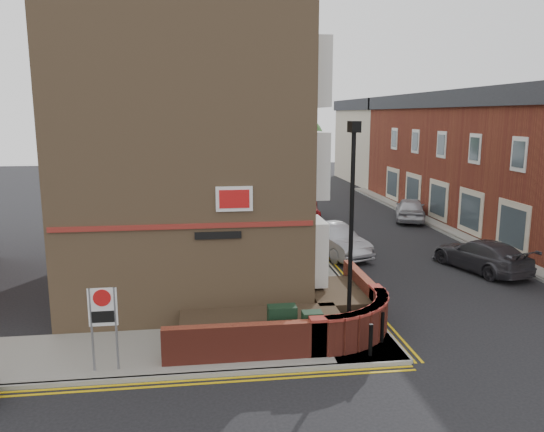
{
  "coord_description": "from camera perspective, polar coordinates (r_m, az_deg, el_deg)",
  "views": [
    {
      "loc": [
        -2.43,
        -12.62,
        6.59
      ],
      "look_at": [
        -0.23,
        4.0,
        3.37
      ],
      "focal_mm": 35.0,
      "sensor_mm": 36.0,
      "label": 1
    }
  ],
  "objects": [
    {
      "name": "corner_building",
      "position": [
        20.63,
        -8.82,
        9.73
      ],
      "size": [
        8.95,
        10.4,
        13.6
      ],
      "color": "#8E6D4B",
      "rests_on": "ground"
    },
    {
      "name": "utility_cabinet_small",
      "position": [
        15.14,
        4.33,
        -12.19
      ],
      "size": [
        0.55,
        0.4,
        1.1
      ],
      "primitive_type": "cube",
      "color": "black",
      "rests_on": "pavement_corner"
    },
    {
      "name": "kerb_side",
      "position": [
        14.25,
        -11.48,
        -16.64
      ],
      "size": [
        13.0,
        0.15,
        0.12
      ],
      "primitive_type": "cube",
      "color": "gray",
      "rests_on": "ground"
    },
    {
      "name": "utility_cabinet_large",
      "position": [
        15.25,
        1.09,
        -11.76
      ],
      "size": [
        0.8,
        0.45,
        1.2
      ],
      "primitive_type": "cube",
      "color": "black",
      "rests_on": "pavement_corner"
    },
    {
      "name": "kerb_main_near",
      "position": [
        29.85,
        3.12,
        -1.78
      ],
      "size": [
        0.15,
        32.0,
        0.12
      ],
      "primitive_type": "cube",
      "color": "gray",
      "rests_on": "ground"
    },
    {
      "name": "bollard_near",
      "position": [
        15.01,
        10.56,
        -12.97
      ],
      "size": [
        0.11,
        0.11,
        0.9
      ],
      "primitive_type": "cylinder",
      "color": "black",
      "rests_on": "pavement_corner"
    },
    {
      "name": "tree_mid",
      "position": [
        34.97,
        -0.27,
        8.59
      ],
      "size": [
        4.03,
        4.03,
        7.42
      ],
      "color": "#382B1E",
      "rests_on": "pavement_main"
    },
    {
      "name": "kerb_main_far",
      "position": [
        29.65,
        19.62,
        -2.5
      ],
      "size": [
        0.15,
        40.0,
        0.12
      ],
      "primitive_type": "cube",
      "color": "gray",
      "rests_on": "ground"
    },
    {
      "name": "tree_near",
      "position": [
        27.1,
        1.9,
        6.87
      ],
      "size": [
        3.64,
        3.65,
        6.7
      ],
      "color": "#382B1E",
      "rests_on": "pavement_main"
    },
    {
      "name": "bollard_far",
      "position": [
        15.89,
        11.76,
        -11.63
      ],
      "size": [
        0.11,
        0.11,
        0.9
      ],
      "primitive_type": "cylinder",
      "color": "black",
      "rests_on": "pavement_corner"
    },
    {
      "name": "lamppost",
      "position": [
        14.76,
        8.5,
        -1.96
      ],
      "size": [
        0.25,
        0.5,
        6.3
      ],
      "color": "black",
      "rests_on": "pavement_corner"
    },
    {
      "name": "yellow_lines_main",
      "position": [
        29.91,
        3.59,
        -1.87
      ],
      "size": [
        0.28,
        32.0,
        0.01
      ],
      "primitive_type": "cube",
      "color": "gold",
      "rests_on": "ground"
    },
    {
      "name": "far_terrace_cream",
      "position": [
        53.43,
        11.04,
        7.95
      ],
      "size": [
        5.4,
        12.4,
        8.0
      ],
      "color": "beige",
      "rests_on": "ground"
    },
    {
      "name": "pavement_main",
      "position": [
        29.69,
        1.22,
        -1.84
      ],
      "size": [
        2.0,
        32.0,
        0.12
      ],
      "primitive_type": "cube",
      "color": "gray",
      "rests_on": "ground"
    },
    {
      "name": "far_terrace",
      "position": [
        34.21,
        22.26,
        5.79
      ],
      "size": [
        5.4,
        30.4,
        8.0
      ],
      "color": "maroon",
      "rests_on": "ground"
    },
    {
      "name": "traffic_light_assembly",
      "position": [
        38.12,
        -0.23,
        5.14
      ],
      "size": [
        0.2,
        0.16,
        4.2
      ],
      "color": "black",
      "rests_on": "pavement_main"
    },
    {
      "name": "grey_car_far",
      "position": [
        24.41,
        21.58,
        -3.94
      ],
      "size": [
        3.09,
        4.98,
        1.35
      ],
      "primitive_type": "imported",
      "rotation": [
        0.0,
        0.0,
        3.42
      ],
      "color": "#323137",
      "rests_on": "ground"
    },
    {
      "name": "garden_wall",
      "position": [
        16.67,
        1.49,
        -12.42
      ],
      "size": [
        6.8,
        6.0,
        1.2
      ],
      "primitive_type": null,
      "color": "maroon",
      "rests_on": "ground"
    },
    {
      "name": "yellow_lines_side",
      "position": [
        14.05,
        -11.54,
        -17.3
      ],
      "size": [
        13.0,
        0.28,
        0.01
      ],
      "primitive_type": "cube",
      "color": "gold",
      "rests_on": "ground"
    },
    {
      "name": "zone_sign",
      "position": [
        14.25,
        -17.71,
        -9.97
      ],
      "size": [
        0.72,
        0.07,
        2.2
      ],
      "color": "slate",
      "rests_on": "pavement_corner"
    },
    {
      "name": "ground",
      "position": [
        14.44,
        3.11,
        -16.3
      ],
      "size": [
        120.0,
        120.0,
        0.0
      ],
      "primitive_type": "plane",
      "color": "black",
      "rests_on": "ground"
    },
    {
      "name": "pavement_corner",
      "position": [
        15.59,
        -11.11,
        -14.1
      ],
      "size": [
        13.0,
        3.0,
        0.12
      ],
      "primitive_type": "cube",
      "color": "gray",
      "rests_on": "ground"
    },
    {
      "name": "silver_car_near",
      "position": [
        25.25,
        6.49,
        -2.57
      ],
      "size": [
        3.07,
        4.83,
        1.5
      ],
      "primitive_type": "imported",
      "rotation": [
        0.0,
        0.0,
        0.35
      ],
      "color": "gray",
      "rests_on": "ground"
    },
    {
      "name": "pavement_far",
      "position": [
        30.61,
        22.96,
        -2.32
      ],
      "size": [
        4.0,
        40.0,
        0.12
      ],
      "primitive_type": "cube",
      "color": "gray",
      "rests_on": "ground"
    },
    {
      "name": "tree_far",
      "position": [
        42.93,
        -1.63,
        8.63
      ],
      "size": [
        3.81,
        3.81,
        7.0
      ],
      "color": "#382B1E",
      "rests_on": "pavement_main"
    },
    {
      "name": "red_car_main",
      "position": [
        33.21,
        3.04,
        0.67
      ],
      "size": [
        3.13,
        5.46,
        1.43
      ],
      "primitive_type": "imported",
      "rotation": [
        0.0,
        0.0,
        -0.15
      ],
      "color": "maroon",
      "rests_on": "ground"
    },
    {
      "name": "silver_car_far",
      "position": [
        34.41,
        14.65,
        0.72
      ],
      "size": [
        3.14,
        4.68,
        1.48
      ],
      "primitive_type": "imported",
      "rotation": [
        0.0,
        0.0,
        2.79
      ],
      "color": "#ABABB3",
      "rests_on": "ground"
    }
  ]
}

